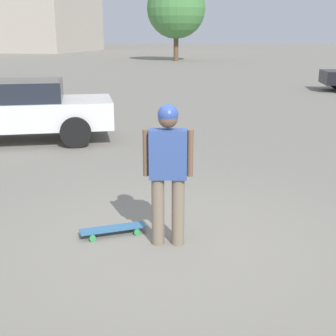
{
  "coord_description": "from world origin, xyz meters",
  "views": [
    {
      "loc": [
        -1.2,
        4.93,
        2.4
      ],
      "look_at": [
        0.0,
        0.0,
        0.93
      ],
      "focal_mm": 50.0,
      "sensor_mm": 36.0,
      "label": 1
    }
  ],
  "objects": [
    {
      "name": "person",
      "position": [
        0.0,
        0.0,
        0.96
      ],
      "size": [
        0.56,
        0.28,
        1.66
      ],
      "rotation": [
        0.0,
        0.0,
        -2.93
      ],
      "color": "#7A6B56",
      "rests_on": "ground_plane"
    },
    {
      "name": "skateboard",
      "position": [
        0.72,
        -0.09,
        0.07
      ],
      "size": [
        0.79,
        0.6,
        0.09
      ],
      "rotation": [
        0.0,
        0.0,
        0.57
      ],
      "color": "#336693",
      "rests_on": "ground_plane"
    },
    {
      "name": "car_parked_near",
      "position": [
        4.68,
        -4.48,
        0.74
      ],
      "size": [
        4.74,
        3.38,
        1.39
      ],
      "rotation": [
        0.0,
        0.0,
        0.42
      ],
      "color": "silver",
      "rests_on": "ground_plane"
    },
    {
      "name": "tree_distant",
      "position": [
        8.39,
        -37.57,
        4.51
      ],
      "size": [
        5.19,
        5.19,
        7.12
      ],
      "color": "brown",
      "rests_on": "ground_plane"
    },
    {
      "name": "ground_plane",
      "position": [
        0.0,
        0.0,
        0.0
      ],
      "size": [
        220.0,
        220.0,
        0.0
      ],
      "primitive_type": "plane",
      "color": "gray"
    }
  ]
}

